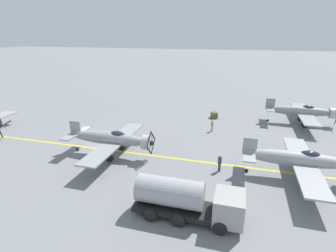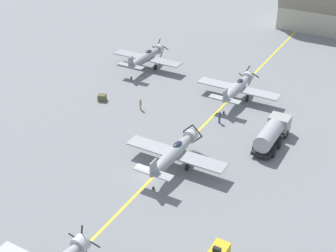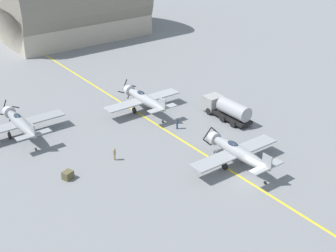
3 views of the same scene
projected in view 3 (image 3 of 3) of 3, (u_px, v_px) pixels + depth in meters
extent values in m
plane|color=slate|center=(248.00, 182.00, 51.76)|extent=(400.00, 400.00, 0.00)
cube|color=yellow|center=(248.00, 182.00, 51.76)|extent=(0.30, 160.00, 0.01)
ellipsoid|color=gray|center=(21.00, 124.00, 60.04)|extent=(1.50, 9.50, 1.42)
cylinder|color=#B7B7BC|center=(9.00, 112.00, 63.23)|extent=(1.58, 0.90, 1.58)
ellipsoid|color=#232D3D|center=(17.00, 117.00, 60.61)|extent=(0.80, 1.70, 0.76)
cube|color=gray|center=(19.00, 124.00, 60.74)|extent=(12.00, 2.10, 0.16)
cube|color=gray|center=(33.00, 135.00, 57.05)|extent=(4.40, 1.10, 0.12)
cube|color=gray|center=(33.00, 130.00, 56.75)|extent=(0.14, 1.30, 1.60)
sphere|color=black|center=(8.00, 111.00, 63.59)|extent=(0.56, 0.56, 0.56)
cube|color=black|center=(2.00, 114.00, 63.32)|extent=(1.66, 0.06, 0.82)
cube|color=black|center=(11.00, 115.00, 64.14)|extent=(0.82, 0.06, 1.66)
cube|color=black|center=(13.00, 107.00, 63.86)|extent=(1.66, 0.06, 0.82)
cube|color=black|center=(4.00, 106.00, 63.04)|extent=(0.82, 0.06, 1.66)
cylinder|color=black|center=(9.00, 131.00, 60.23)|extent=(0.14, 0.14, 1.26)
cylinder|color=black|center=(10.00, 136.00, 60.52)|extent=(0.22, 0.90, 0.90)
cylinder|color=black|center=(31.00, 125.00, 61.82)|extent=(0.14, 0.14, 1.26)
cylinder|color=black|center=(32.00, 129.00, 62.11)|extent=(0.22, 0.90, 0.90)
cylinder|color=black|center=(36.00, 149.00, 57.92)|extent=(0.12, 0.36, 0.36)
ellipsoid|color=#989B9D|center=(146.00, 100.00, 66.89)|extent=(1.50, 9.50, 1.42)
cylinder|color=#B7B7BC|center=(129.00, 90.00, 70.08)|extent=(1.58, 0.90, 1.58)
ellipsoid|color=#232D3D|center=(141.00, 94.00, 67.45)|extent=(0.80, 1.70, 0.76)
cube|color=#989B9D|center=(143.00, 100.00, 67.59)|extent=(12.00, 2.10, 0.16)
cube|color=#989B9D|center=(162.00, 108.00, 63.90)|extent=(4.40, 1.10, 0.12)
cube|color=#989B9D|center=(162.00, 104.00, 63.60)|extent=(0.14, 1.30, 1.60)
sphere|color=black|center=(127.00, 89.00, 70.44)|extent=(0.56, 0.56, 0.56)
cube|color=black|center=(125.00, 85.00, 69.88)|extent=(0.89, 0.06, 1.64)
cube|color=black|center=(123.00, 93.00, 70.19)|extent=(1.64, 0.06, 0.89)
cube|color=black|center=(130.00, 93.00, 70.99)|extent=(0.89, 0.06, 1.64)
cube|color=black|center=(132.00, 86.00, 70.68)|extent=(1.64, 0.06, 0.89)
cylinder|color=black|center=(134.00, 107.00, 67.08)|extent=(0.14, 0.14, 1.26)
cylinder|color=black|center=(134.00, 111.00, 67.36)|extent=(0.22, 0.90, 0.90)
cylinder|color=black|center=(151.00, 102.00, 68.67)|extent=(0.14, 0.14, 1.26)
cylinder|color=black|center=(151.00, 105.00, 68.96)|extent=(0.22, 0.90, 0.90)
cylinder|color=black|center=(163.00, 122.00, 64.77)|extent=(0.12, 0.36, 0.36)
ellipsoid|color=gray|center=(240.00, 153.00, 53.42)|extent=(1.50, 9.50, 1.42)
cylinder|color=#B7B7BC|center=(214.00, 138.00, 56.61)|extent=(1.58, 0.90, 1.58)
ellipsoid|color=#232D3D|center=(233.00, 145.00, 53.98)|extent=(0.80, 1.70, 0.76)
cube|color=gray|center=(235.00, 153.00, 54.12)|extent=(12.00, 2.10, 0.16)
cube|color=gray|center=(266.00, 167.00, 50.43)|extent=(4.40, 1.10, 0.12)
cube|color=gray|center=(267.00, 162.00, 50.13)|extent=(0.14, 1.30, 1.60)
sphere|color=black|center=(211.00, 136.00, 56.97)|extent=(0.56, 0.56, 0.56)
cube|color=black|center=(215.00, 130.00, 57.03)|extent=(1.36, 0.06, 1.31)
cube|color=black|center=(207.00, 133.00, 56.36)|extent=(1.31, 0.06, 1.36)
cube|color=black|center=(207.00, 142.00, 56.90)|extent=(1.36, 0.06, 1.31)
cube|color=black|center=(214.00, 139.00, 57.57)|extent=(1.31, 0.06, 1.36)
cylinder|color=black|center=(225.00, 161.00, 53.61)|extent=(0.14, 0.14, 1.26)
cylinder|color=black|center=(225.00, 166.00, 53.89)|extent=(0.22, 0.90, 0.90)
cylinder|color=black|center=(244.00, 153.00, 55.20)|extent=(0.14, 0.14, 1.26)
cylinder|color=black|center=(243.00, 158.00, 55.49)|extent=(0.22, 0.90, 0.90)
cylinder|color=black|center=(265.00, 183.00, 51.30)|extent=(0.12, 0.36, 0.36)
cube|color=black|center=(227.00, 114.00, 65.81)|extent=(2.25, 8.00, 0.40)
cube|color=#999993|center=(213.00, 102.00, 67.56)|extent=(2.50, 2.08, 2.00)
cylinder|color=#9E9EA3|center=(234.00, 109.00, 64.27)|extent=(2.10, 4.96, 2.10)
cylinder|color=black|center=(209.00, 111.00, 67.01)|extent=(0.30, 1.00, 1.00)
cylinder|color=black|center=(221.00, 107.00, 68.27)|extent=(0.30, 1.00, 1.00)
cylinder|color=black|center=(222.00, 118.00, 64.95)|extent=(0.30, 1.00, 1.00)
cylinder|color=black|center=(235.00, 114.00, 66.21)|extent=(0.30, 1.00, 1.00)
cylinder|color=black|center=(233.00, 124.00, 63.46)|extent=(0.30, 1.00, 1.00)
cylinder|color=black|center=(245.00, 119.00, 64.72)|extent=(0.30, 1.00, 1.00)
cylinder|color=tan|center=(115.00, 157.00, 55.78)|extent=(0.24, 0.24, 0.78)
cylinder|color=tan|center=(114.00, 152.00, 55.46)|extent=(0.36, 0.36, 0.65)
sphere|color=tan|center=(114.00, 149.00, 55.27)|extent=(0.21, 0.21, 0.21)
cylinder|color=#334256|center=(177.00, 126.00, 63.06)|extent=(0.26, 0.26, 0.83)
cylinder|color=#334256|center=(177.00, 121.00, 62.71)|extent=(0.38, 0.38, 0.69)
sphere|color=tan|center=(177.00, 118.00, 62.51)|extent=(0.22, 0.22, 0.22)
cube|color=brown|center=(68.00, 175.00, 52.14)|extent=(1.37, 1.25, 0.93)
cube|color=#B2A893|center=(72.00, 18.00, 101.78)|extent=(29.26, 18.86, 7.76)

